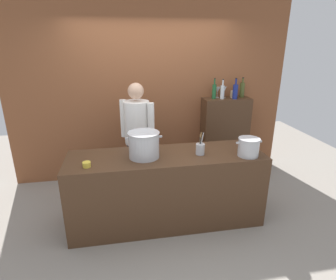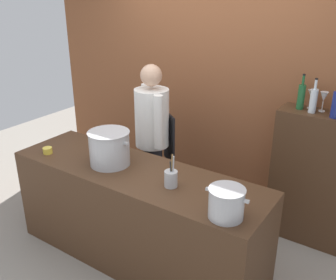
{
  "view_description": "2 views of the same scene",
  "coord_description": "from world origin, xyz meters",
  "px_view_note": "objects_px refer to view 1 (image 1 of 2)",
  "views": [
    {
      "loc": [
        -0.51,
        -2.97,
        2.16
      ],
      "look_at": [
        0.08,
        0.34,
        0.96
      ],
      "focal_mm": 29.57,
      "sensor_mm": 36.0,
      "label": 1
    },
    {
      "loc": [
        1.83,
        -2.21,
        2.37
      ],
      "look_at": [
        0.05,
        0.42,
        1.05
      ],
      "focal_mm": 40.63,
      "sensor_mm": 36.0,
      "label": 2
    }
  ],
  "objects_px": {
    "stockpot_large": "(144,145)",
    "wine_bottle_cobalt": "(235,91)",
    "stockpot_small": "(249,147)",
    "chef": "(138,134)",
    "wine_bottle_green": "(214,91)",
    "wine_glass_wide": "(224,90)",
    "utensil_crock": "(200,149)",
    "wine_bottle_olive": "(242,90)",
    "butter_jar": "(87,164)",
    "wine_bottle_clear": "(222,92)",
    "wine_glass_tall": "(218,90)",
    "spice_tin_cream": "(234,94)"
  },
  "relations": [
    {
      "from": "butter_jar",
      "to": "wine_bottle_green",
      "type": "xyz_separation_m",
      "value": [
        1.86,
        1.37,
        0.49
      ]
    },
    {
      "from": "wine_glass_tall",
      "to": "chef",
      "type": "bearing_deg",
      "value": -155.28
    },
    {
      "from": "stockpot_large",
      "to": "wine_bottle_olive",
      "type": "bearing_deg",
      "value": 36.12
    },
    {
      "from": "stockpot_large",
      "to": "wine_bottle_cobalt",
      "type": "relative_size",
      "value": 1.29
    },
    {
      "from": "spice_tin_cream",
      "to": "butter_jar",
      "type": "bearing_deg",
      "value": -147.78
    },
    {
      "from": "stockpot_large",
      "to": "wine_bottle_green",
      "type": "bearing_deg",
      "value": 44.46
    },
    {
      "from": "stockpot_large",
      "to": "butter_jar",
      "type": "xyz_separation_m",
      "value": [
        -0.63,
        -0.16,
        -0.12
      ]
    },
    {
      "from": "wine_bottle_cobalt",
      "to": "wine_glass_wide",
      "type": "relative_size",
      "value": 1.83
    },
    {
      "from": "stockpot_small",
      "to": "utensil_crock",
      "type": "height_order",
      "value": "utensil_crock"
    },
    {
      "from": "butter_jar",
      "to": "stockpot_small",
      "type": "bearing_deg",
      "value": -0.43
    },
    {
      "from": "wine_bottle_cobalt",
      "to": "spice_tin_cream",
      "type": "bearing_deg",
      "value": 79.83
    },
    {
      "from": "stockpot_small",
      "to": "spice_tin_cream",
      "type": "relative_size",
      "value": 2.75
    },
    {
      "from": "stockpot_large",
      "to": "stockpot_small",
      "type": "xyz_separation_m",
      "value": [
        1.2,
        -0.17,
        -0.04
      ]
    },
    {
      "from": "stockpot_small",
      "to": "chef",
      "type": "bearing_deg",
      "value": 145.63
    },
    {
      "from": "butter_jar",
      "to": "stockpot_large",
      "type": "bearing_deg",
      "value": 14.29
    },
    {
      "from": "wine_bottle_clear",
      "to": "wine_glass_tall",
      "type": "xyz_separation_m",
      "value": [
        -0.04,
        0.11,
        0.01
      ]
    },
    {
      "from": "wine_bottle_olive",
      "to": "chef",
      "type": "bearing_deg",
      "value": -161.17
    },
    {
      "from": "stockpot_small",
      "to": "wine_glass_tall",
      "type": "relative_size",
      "value": 1.83
    },
    {
      "from": "wine_bottle_cobalt",
      "to": "wine_bottle_clear",
      "type": "distance_m",
      "value": 0.2
    },
    {
      "from": "wine_bottle_green",
      "to": "stockpot_small",
      "type": "bearing_deg",
      "value": -91.59
    },
    {
      "from": "chef",
      "to": "wine_bottle_green",
      "type": "bearing_deg",
      "value": -118.86
    },
    {
      "from": "utensil_crock",
      "to": "spice_tin_cream",
      "type": "distance_m",
      "value": 1.6
    },
    {
      "from": "utensil_crock",
      "to": "chef",
      "type": "bearing_deg",
      "value": 134.59
    },
    {
      "from": "utensil_crock",
      "to": "wine_bottle_clear",
      "type": "distance_m",
      "value": 1.46
    },
    {
      "from": "stockpot_small",
      "to": "spice_tin_cream",
      "type": "distance_m",
      "value": 1.49
    },
    {
      "from": "wine_bottle_cobalt",
      "to": "wine_glass_tall",
      "type": "xyz_separation_m",
      "value": [
        -0.24,
        0.15,
        -0.0
      ]
    },
    {
      "from": "wine_bottle_green",
      "to": "butter_jar",
      "type": "bearing_deg",
      "value": -143.65
    },
    {
      "from": "stockpot_small",
      "to": "spice_tin_cream",
      "type": "height_order",
      "value": "spice_tin_cream"
    },
    {
      "from": "wine_bottle_clear",
      "to": "butter_jar",
      "type": "bearing_deg",
      "value": -146.21
    },
    {
      "from": "chef",
      "to": "stockpot_large",
      "type": "xyz_separation_m",
      "value": [
        0.03,
        -0.66,
        0.09
      ]
    },
    {
      "from": "chef",
      "to": "utensil_crock",
      "type": "xyz_separation_m",
      "value": [
        0.68,
        -0.69,
        0.01
      ]
    },
    {
      "from": "utensil_crock",
      "to": "wine_bottle_olive",
      "type": "bearing_deg",
      "value": 50.47
    },
    {
      "from": "wine_bottle_green",
      "to": "wine_bottle_cobalt",
      "type": "height_order",
      "value": "wine_bottle_cobalt"
    },
    {
      "from": "wine_bottle_cobalt",
      "to": "wine_bottle_clear",
      "type": "height_order",
      "value": "wine_bottle_cobalt"
    },
    {
      "from": "stockpot_small",
      "to": "wine_bottle_cobalt",
      "type": "distance_m",
      "value": 1.42
    },
    {
      "from": "utensil_crock",
      "to": "wine_bottle_green",
      "type": "xyz_separation_m",
      "value": [
        0.58,
        1.24,
        0.45
      ]
    },
    {
      "from": "utensil_crock",
      "to": "wine_bottle_olive",
      "type": "xyz_separation_m",
      "value": [
        1.07,
        1.29,
        0.45
      ]
    },
    {
      "from": "stockpot_large",
      "to": "wine_bottle_clear",
      "type": "height_order",
      "value": "wine_bottle_clear"
    },
    {
      "from": "butter_jar",
      "to": "wine_bottle_cobalt",
      "type": "height_order",
      "value": "wine_bottle_cobalt"
    },
    {
      "from": "utensil_crock",
      "to": "wine_bottle_green",
      "type": "distance_m",
      "value": 1.44
    },
    {
      "from": "stockpot_large",
      "to": "wine_glass_wide",
      "type": "height_order",
      "value": "wine_glass_wide"
    },
    {
      "from": "wine_bottle_clear",
      "to": "stockpot_small",
      "type": "bearing_deg",
      "value": -96.71
    },
    {
      "from": "butter_jar",
      "to": "wine_bottle_olive",
      "type": "height_order",
      "value": "wine_bottle_olive"
    },
    {
      "from": "wine_bottle_cobalt",
      "to": "wine_glass_tall",
      "type": "height_order",
      "value": "wine_bottle_cobalt"
    },
    {
      "from": "wine_glass_tall",
      "to": "wine_glass_wide",
      "type": "height_order",
      "value": "wine_glass_wide"
    },
    {
      "from": "utensil_crock",
      "to": "stockpot_large",
      "type": "bearing_deg",
      "value": 177.17
    },
    {
      "from": "wine_bottle_green",
      "to": "stockpot_large",
      "type": "bearing_deg",
      "value": -135.54
    },
    {
      "from": "utensil_crock",
      "to": "spice_tin_cream",
      "type": "height_order",
      "value": "spice_tin_cream"
    },
    {
      "from": "utensil_crock",
      "to": "butter_jar",
      "type": "bearing_deg",
      "value": -174.34
    },
    {
      "from": "stockpot_large",
      "to": "spice_tin_cream",
      "type": "relative_size",
      "value": 3.69
    }
  ]
}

